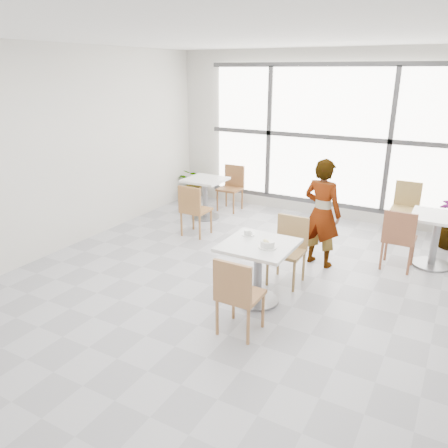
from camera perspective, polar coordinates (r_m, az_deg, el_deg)
The scene contains 18 objects.
floor at distance 5.54m, azimuth 1.54°, elevation -8.87°, with size 7.00×7.00×0.00m, color #9E9EA5.
ceiling at distance 4.88m, azimuth 1.88°, elevation 23.82°, with size 7.00×7.00×0.00m, color white.
wall_back at distance 8.21m, azimuth 13.34°, elevation 11.11°, with size 6.00×6.00×0.00m, color silver.
wall_left at distance 6.89m, azimuth -21.25°, elevation 8.77°, with size 7.00×7.00×0.00m, color silver.
window at distance 8.15m, azimuth 13.21°, elevation 11.06°, with size 4.60×0.07×2.52m.
main_table at distance 5.11m, azimuth 4.49°, elevation -4.92°, with size 0.80×0.80×0.75m.
chair_near at distance 4.48m, azimuth 1.72°, elevation -8.91°, with size 0.42×0.42×0.87m.
chair_far at distance 5.68m, azimuth 8.52°, elevation -2.76°, with size 0.42×0.42×0.87m.
oatmeal_bowl at distance 4.90m, azimuth 5.71°, elevation -2.62°, with size 0.21×0.21×0.09m.
coffee_cup at distance 5.25m, azimuth 3.10°, elevation -1.19°, with size 0.16×0.13×0.07m.
person at distance 6.17m, azimuth 12.71°, elevation 1.39°, with size 0.56×0.37×1.53m, color black.
bg_table_left at distance 8.08m, azimuth -2.47°, elevation 4.13°, with size 0.70×0.70×0.75m.
bg_table_right at distance 6.73m, azimuth 26.03°, elevation -1.12°, with size 0.70×0.70×0.75m.
bg_chair_left_near at distance 7.17m, azimuth -4.04°, elevation 2.18°, with size 0.42×0.42×0.87m.
bg_chair_left_far at distance 8.59m, azimuth 1.04°, elevation 5.18°, with size 0.42×0.42×0.87m.
bg_chair_right_near at distance 6.38m, azimuth 21.94°, elevation -1.46°, with size 0.42×0.42×0.87m.
bg_chair_right_far at distance 7.93m, azimuth 22.69°, elevation 2.40°, with size 0.42×0.42×0.87m.
plant_left at distance 9.29m, azimuth -3.98°, elevation 5.20°, with size 0.60×0.52×0.67m, color #568341.
Camera 1 is at (2.25, -4.32, 2.64)m, focal length 34.92 mm.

